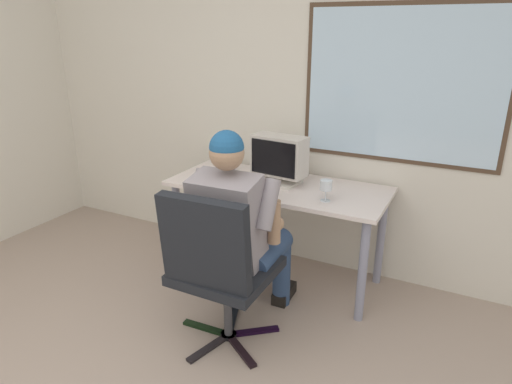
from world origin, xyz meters
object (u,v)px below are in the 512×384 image
at_px(desk_speaker, 225,161).
at_px(coffee_mug, 230,177).
at_px(desk, 277,198).
at_px(person_seated, 239,227).
at_px(cd_case, 204,177).
at_px(office_chair, 217,263).
at_px(wine_glass, 326,186).
at_px(crt_monitor, 279,157).

distance_m(desk_speaker, coffee_mug, 0.33).
height_order(desk, coffee_mug, coffee_mug).
height_order(person_seated, cd_case, person_seated).
relative_size(office_chair, wine_glass, 7.12).
bearing_deg(crt_monitor, office_chair, -86.66).
bearing_deg(wine_glass, office_chair, -115.61).
bearing_deg(wine_glass, coffee_mug, 179.19).
relative_size(person_seated, wine_glass, 9.17).
relative_size(office_chair, person_seated, 0.78).
bearing_deg(office_chair, person_seated, 92.37).
height_order(person_seated, crt_monitor, person_seated).
relative_size(desk_speaker, coffee_mug, 1.63).
bearing_deg(wine_glass, desk_speaker, 163.41).
distance_m(desk, coffee_mug, 0.37).
xyz_separation_m(office_chair, person_seated, (-0.01, 0.27, 0.10)).
relative_size(wine_glass, coffee_mug, 1.43).
distance_m(desk, person_seated, 0.64).
bearing_deg(desk_speaker, desk, -12.92).
relative_size(desk, coffee_mug, 15.89).
xyz_separation_m(cd_case, coffee_mug, (0.25, -0.03, 0.04)).
bearing_deg(coffee_mug, person_seated, -55.22).
relative_size(desk_speaker, cd_case, 1.03).
height_order(crt_monitor, coffee_mug, crt_monitor).
distance_m(desk, office_chair, 0.91).
xyz_separation_m(desk, wine_glass, (0.41, -0.15, 0.20)).
bearing_deg(crt_monitor, desk, -77.91).
bearing_deg(crt_monitor, person_seated, -86.27).
relative_size(office_chair, crt_monitor, 2.50).
height_order(crt_monitor, desk_speaker, crt_monitor).
xyz_separation_m(office_chair, coffee_mug, (-0.35, 0.76, 0.22)).
bearing_deg(person_seated, desk, 93.30).
height_order(office_chair, crt_monitor, crt_monitor).
bearing_deg(person_seated, office_chair, -87.63).
bearing_deg(cd_case, desk_speaker, 77.24).
relative_size(wine_glass, cd_case, 0.90).
xyz_separation_m(desk, desk_speaker, (-0.50, 0.11, 0.18)).
bearing_deg(desk_speaker, person_seated, -54.43).
bearing_deg(office_chair, cd_case, 127.21).
bearing_deg(office_chair, coffee_mug, 114.83).
relative_size(desk, person_seated, 1.21).
relative_size(desk, wine_glass, 11.10).
bearing_deg(cd_case, person_seated, -41.47).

